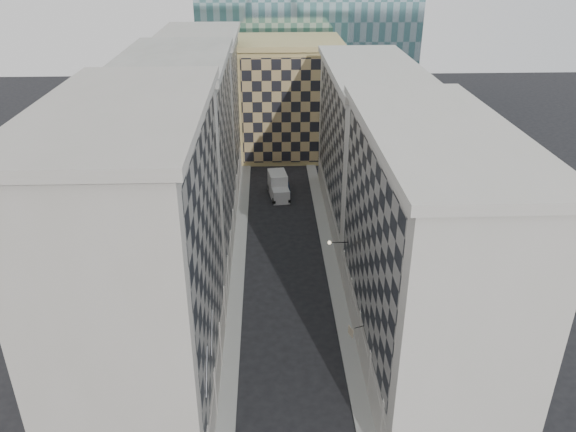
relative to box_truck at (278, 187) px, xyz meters
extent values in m
cube|color=#959690|center=(-4.97, -19.33, -1.34)|extent=(1.50, 100.00, 0.15)
cube|color=#959690|center=(5.53, -19.33, -1.34)|extent=(1.50, 100.00, 0.15)
cube|color=#A7A196|center=(-10.72, -38.33, 10.09)|extent=(10.00, 22.00, 23.00)
cube|color=gray|center=(-5.84, -38.33, 11.59)|extent=(0.25, 19.36, 18.00)
cube|color=#A7A196|center=(-5.92, -38.33, 0.19)|extent=(0.45, 21.12, 3.20)
cube|color=#A7A196|center=(-10.72, -38.33, 21.94)|extent=(10.80, 22.80, 0.70)
cylinder|color=#A7A196|center=(-6.07, -41.08, 0.79)|extent=(0.90, 0.90, 4.40)
cylinder|color=#A7A196|center=(-6.07, -35.58, 0.79)|extent=(0.90, 0.90, 4.40)
cylinder|color=#A7A196|center=(-6.07, -30.08, 0.79)|extent=(0.90, 0.90, 4.40)
cube|color=gray|center=(-10.72, -16.33, 9.59)|extent=(10.00, 22.00, 22.00)
cube|color=gray|center=(-5.84, -16.33, 11.09)|extent=(0.25, 19.36, 17.00)
cube|color=gray|center=(-5.92, -16.33, 0.19)|extent=(0.45, 21.12, 3.20)
cube|color=gray|center=(-10.72, -16.33, 20.94)|extent=(10.80, 22.80, 0.70)
cylinder|color=gray|center=(-6.07, -24.58, 0.79)|extent=(0.90, 0.90, 4.40)
cylinder|color=gray|center=(-6.07, -19.08, 0.79)|extent=(0.90, 0.90, 4.40)
cylinder|color=gray|center=(-6.07, -13.58, 0.79)|extent=(0.90, 0.90, 4.40)
cylinder|color=gray|center=(-6.07, -8.08, 0.79)|extent=(0.90, 0.90, 4.40)
cube|color=#A7A196|center=(-10.72, 5.67, 9.09)|extent=(10.00, 22.00, 21.00)
cube|color=gray|center=(-5.84, 5.67, 10.59)|extent=(0.25, 19.36, 16.00)
cube|color=#A7A196|center=(-5.92, 5.67, 0.19)|extent=(0.45, 21.12, 3.20)
cube|color=#A7A196|center=(-10.72, 5.67, 19.94)|extent=(10.80, 22.80, 0.70)
cylinder|color=#A7A196|center=(-6.07, -2.58, 0.79)|extent=(0.90, 0.90, 4.40)
cylinder|color=#A7A196|center=(-6.07, 2.92, 0.79)|extent=(0.90, 0.90, 4.40)
cylinder|color=#A7A196|center=(-6.07, 8.42, 0.79)|extent=(0.90, 0.90, 4.40)
cylinder|color=#A7A196|center=(-6.07, 13.92, 0.79)|extent=(0.90, 0.90, 4.40)
cube|color=#B8B4A8|center=(11.28, -34.33, 8.59)|extent=(10.00, 26.00, 20.00)
cube|color=gray|center=(6.40, -34.33, 10.09)|extent=(0.25, 22.88, 15.00)
cube|color=#B8B4A8|center=(6.48, -34.33, 0.19)|extent=(0.45, 24.96, 3.20)
cube|color=#B8B4A8|center=(11.28, -34.33, 18.94)|extent=(10.80, 26.80, 0.70)
cylinder|color=#B8B4A8|center=(6.63, -44.73, 0.79)|extent=(0.90, 0.90, 4.40)
cylinder|color=#B8B4A8|center=(6.63, -39.53, 0.79)|extent=(0.90, 0.90, 4.40)
cylinder|color=#B8B4A8|center=(6.63, -34.33, 0.79)|extent=(0.90, 0.90, 4.40)
cylinder|color=#B8B4A8|center=(6.63, -29.13, 0.79)|extent=(0.90, 0.90, 4.40)
cylinder|color=#B8B4A8|center=(6.63, -23.93, 0.79)|extent=(0.90, 0.90, 4.40)
cube|color=#B8B4A8|center=(11.28, -7.33, 8.09)|extent=(10.00, 28.00, 19.00)
cube|color=gray|center=(6.40, -7.33, 9.59)|extent=(0.25, 24.64, 14.00)
cube|color=#B8B4A8|center=(6.48, -7.33, 0.19)|extent=(0.45, 26.88, 3.20)
cube|color=#B8B4A8|center=(11.28, -7.33, 17.94)|extent=(10.80, 28.80, 0.70)
cube|color=tan|center=(2.28, 18.67, 7.59)|extent=(16.00, 14.00, 18.00)
cube|color=tan|center=(2.28, 11.57, 7.59)|extent=(15.20, 0.25, 16.50)
cube|color=tan|center=(2.28, 18.67, 16.99)|extent=(16.80, 14.80, 0.80)
cube|color=#2A2721|center=(0.28, 32.67, 12.59)|extent=(6.00, 6.00, 28.00)
cylinder|color=gray|center=(-5.62, -45.33, 6.59)|extent=(0.10, 2.33, 2.33)
cylinder|color=gray|center=(-5.62, -41.33, 6.59)|extent=(0.10, 2.33, 2.33)
cylinder|color=black|center=(5.38, -25.33, 4.79)|extent=(1.80, 0.08, 0.08)
sphere|color=#FFE5B2|center=(4.48, -25.33, 4.79)|extent=(0.36, 0.36, 0.36)
cube|color=silver|center=(0.25, -1.96, -0.47)|extent=(2.60, 2.78, 1.88)
cube|color=silver|center=(-0.09, 0.74, 0.21)|extent=(2.87, 4.04, 3.25)
cylinder|color=black|center=(-0.68, -2.92, -0.94)|extent=(0.43, 0.97, 0.94)
cylinder|color=black|center=(1.39, -2.66, -0.94)|extent=(0.43, 0.97, 0.94)
cylinder|color=black|center=(-1.29, 1.86, -0.94)|extent=(0.43, 0.97, 0.94)
cylinder|color=black|center=(0.79, 2.12, -0.94)|extent=(0.43, 0.97, 0.94)
imported|color=#0D1632|center=(0.74, 1.01, -0.64)|extent=(1.92, 4.78, 1.55)
cylinder|color=black|center=(5.88, -36.25, 2.85)|extent=(0.89, 0.36, 0.06)
cube|color=#C4B190|center=(5.18, -36.25, 2.39)|extent=(0.33, 0.78, 0.80)
camera|label=1|loc=(-1.46, -73.42, 31.49)|focal=35.00mm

